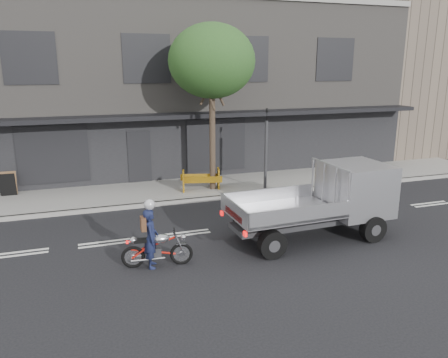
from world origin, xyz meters
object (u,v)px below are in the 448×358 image
Objects in this scene: flatbed_ute at (343,193)px; sandwich_board at (8,185)px; rider at (151,238)px; street_tree at (212,62)px; construction_barrier at (203,181)px; traffic_light_pole at (266,154)px; motorcycle at (157,248)px.

sandwich_board is at bearing 143.14° from flatbed_ute.
flatbed_ute is at bearing -35.04° from sandwich_board.
flatbed_ute is at bearing -76.52° from rider.
construction_barrier is at bearing -154.67° from street_tree.
construction_barrier is (-2.49, 0.62, -1.06)m from traffic_light_pole.
street_tree is 8.42m from rider.
street_tree is at bearing 156.97° from traffic_light_pole.
motorcycle is 6.61m from construction_barrier.
rider is at bearing -119.90° from street_tree.
street_tree reaches higher than traffic_light_pole.
traffic_light_pole is 7.67m from motorcycle.
traffic_light_pole is 1.88× the size of motorcycle.
street_tree is at bearing 70.10° from motorcycle.
flatbed_ute is at bearing -66.63° from street_tree.
sandwich_board reaches higher than motorcycle.
rider is 8.83m from sandwich_board.
construction_barrier is (3.06, 5.94, -0.20)m from rider.
traffic_light_pole is at bearing -23.03° from street_tree.
construction_barrier is at bearing -18.29° from rider.
rider is at bearing -60.63° from sandwich_board.
sandwich_board is (-4.53, 7.67, 0.12)m from motorcycle.
rider reaches higher than construction_barrier.
flatbed_ute is (5.86, 0.48, 0.82)m from motorcycle.
flatbed_ute is 12.65m from sandwich_board.
construction_barrier is 7.63m from sandwich_board.
motorcycle is at bearing -135.41° from traffic_light_pole.
motorcycle is 0.37× the size of flatbed_ute.
street_tree reaches higher than construction_barrier.
street_tree is 4.23× the size of construction_barrier.
traffic_light_pole is at bearing 53.53° from motorcycle.
traffic_light_pole is at bearing -13.88° from construction_barrier.
motorcycle is 1.18× the size of rider.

